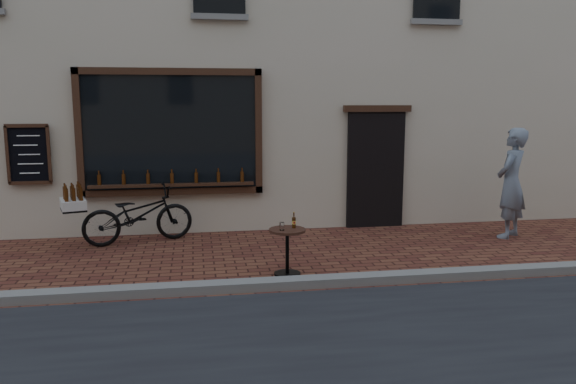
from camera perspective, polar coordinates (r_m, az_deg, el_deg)
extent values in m
plane|color=#4C2018|center=(7.32, 2.88, -10.03)|extent=(90.00, 90.00, 0.00)
cube|color=slate|center=(7.48, 2.55, -9.10)|extent=(90.00, 0.25, 0.12)
cube|color=black|center=(10.21, -11.81, 5.94)|extent=(3.00, 0.06, 2.00)
cube|color=black|center=(10.19, -12.02, 11.89)|extent=(3.24, 0.10, 0.12)
cube|color=black|center=(10.31, -11.62, 0.04)|extent=(3.24, 0.10, 0.12)
cube|color=black|center=(10.37, -20.50, 5.60)|extent=(0.12, 0.10, 2.24)
cube|color=black|center=(10.25, -3.02, 6.14)|extent=(0.12, 0.10, 2.24)
cube|color=black|center=(10.24, -11.65, 0.72)|extent=(2.90, 0.16, 0.05)
cube|color=black|center=(10.83, 8.87, 2.23)|extent=(1.10, 0.10, 2.20)
cube|color=black|center=(10.72, 9.08, 8.37)|extent=(1.30, 0.10, 0.12)
cube|color=black|center=(10.60, -24.84, 3.49)|extent=(0.62, 0.04, 0.92)
cylinder|color=#3D1C07|center=(10.35, -18.61, 1.18)|extent=(0.06, 0.06, 0.19)
cylinder|color=#3D1C07|center=(10.29, -16.32, 1.25)|extent=(0.06, 0.06, 0.19)
cylinder|color=#3D1C07|center=(10.25, -14.00, 1.32)|extent=(0.06, 0.06, 0.19)
cylinder|color=#3D1C07|center=(10.22, -11.67, 1.38)|extent=(0.06, 0.06, 0.19)
cylinder|color=#3D1C07|center=(10.21, -9.34, 1.45)|extent=(0.06, 0.06, 0.19)
cylinder|color=#3D1C07|center=(10.22, -7.00, 1.51)|extent=(0.06, 0.06, 0.19)
cylinder|color=#3D1C07|center=(10.25, -4.67, 1.57)|extent=(0.06, 0.06, 0.19)
imported|color=black|center=(9.90, -14.97, -2.24)|extent=(1.97, 1.16, 0.98)
cube|color=black|center=(9.73, -20.96, -1.66)|extent=(0.50, 0.60, 0.03)
cube|color=beige|center=(9.71, -20.99, -1.12)|extent=(0.51, 0.63, 0.15)
cylinder|color=#3D1C07|center=(9.50, -20.29, -0.21)|extent=(0.06, 0.06, 0.21)
cylinder|color=#3D1C07|center=(9.49, -20.94, -0.26)|extent=(0.06, 0.06, 0.21)
cylinder|color=#3D1C07|center=(9.48, -21.59, -0.30)|extent=(0.06, 0.06, 0.21)
cylinder|color=#3D1C07|center=(9.63, -20.38, -0.09)|extent=(0.06, 0.06, 0.21)
cylinder|color=#3D1C07|center=(9.62, -21.02, -0.14)|extent=(0.06, 0.06, 0.21)
cylinder|color=#3D1C07|center=(9.61, -21.66, -0.19)|extent=(0.06, 0.06, 0.21)
cylinder|color=#3D1C07|center=(9.75, -20.46, 0.02)|extent=(0.06, 0.06, 0.21)
cylinder|color=#3D1C07|center=(9.74, -21.09, -0.03)|extent=(0.06, 0.06, 0.21)
cylinder|color=#3D1C07|center=(9.74, -21.73, -0.07)|extent=(0.06, 0.06, 0.21)
cylinder|color=#3D1C07|center=(9.88, -20.54, 0.13)|extent=(0.06, 0.06, 0.21)
cylinder|color=black|center=(7.96, -0.07, -8.29)|extent=(0.37, 0.37, 0.03)
cylinder|color=black|center=(7.87, -0.08, -6.14)|extent=(0.05, 0.05, 0.60)
cylinder|color=black|center=(7.79, -0.08, -3.90)|extent=(0.51, 0.51, 0.03)
cylinder|color=gold|center=(7.84, 0.60, -3.10)|extent=(0.05, 0.05, 0.05)
cylinder|color=white|center=(7.71, -0.63, -3.50)|extent=(0.07, 0.07, 0.11)
imported|color=slate|center=(10.63, 21.73, 0.85)|extent=(0.84, 0.81, 1.95)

